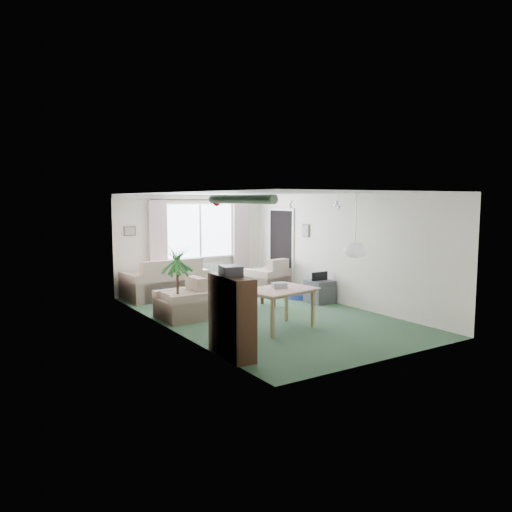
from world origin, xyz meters
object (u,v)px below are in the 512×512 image
coffee_table (253,299)px  tv_cube (319,291)px  dining_table (280,309)px  pet_bed (300,295)px  sofa (165,278)px  houseplant (178,283)px  bookshelf (232,316)px  armchair_corner (268,275)px  armchair_left (182,299)px

coffee_table → tv_cube: 1.58m
dining_table → tv_cube: size_ratio=2.03×
pet_bed → sofa: bearing=146.0°
tv_cube → pet_bed: size_ratio=0.88×
sofa → pet_bed: size_ratio=2.96×
houseplant → dining_table: houseplant is taller
sofa → tv_cube: sofa is taller
dining_table → sofa: bearing=99.1°
bookshelf → dining_table: size_ratio=1.06×
armchair_corner → bookshelf: bookshelf is taller
armchair_left → dining_table: size_ratio=0.78×
coffee_table → houseplant: houseplant is taller
bookshelf → houseplant: 2.36m
bookshelf → pet_bed: bearing=43.8°
sofa → armchair_corner: bearing=160.1°
bookshelf → pet_bed: size_ratio=1.90×
dining_table → bookshelf: bearing=-149.3°
armchair_corner → coffee_table: armchair_corner is taller
coffee_table → bookshelf: (-1.99, -2.57, 0.39)m
armchair_left → pet_bed: (3.15, 0.40, -0.33)m
tv_cube → coffee_table: bearing=169.3°
bookshelf → pet_bed: 4.57m
sofa → coffee_table: bearing=113.8°
tv_cube → dining_table: bearing=-145.4°
armchair_corner → tv_cube: 1.75m
bookshelf → dining_table: 1.75m
houseplant → armchair_left: bearing=45.0°
sofa → dining_table: size_ratio=1.65×
sofa → armchair_left: 2.23m
armchair_left → dining_table: (1.15, -1.62, -0.04)m
armchair_left → bookshelf: (-0.34, -2.50, 0.20)m
coffee_table → bookshelf: bookshelf is taller
armchair_corner → armchair_left: armchair_corner is taller
armchair_corner → houseplant: houseplant is taller
armchair_corner → dining_table: armchair_corner is taller
dining_table → pet_bed: (2.00, 2.02, -0.29)m
armchair_corner → coffee_table: 1.94m
bookshelf → tv_cube: size_ratio=2.16×
coffee_table → armchair_left: bearing=-177.5°
dining_table → pet_bed: size_ratio=1.79×
dining_table → houseplant: bearing=131.4°
armchair_left → tv_cube: bearing=83.3°
armchair_corner → tv_cube: armchair_corner is taller
houseplant → sofa: bearing=73.4°
armchair_left → houseplant: size_ratio=0.60×
tv_cube → armchair_corner: bearing=98.2°
houseplant → dining_table: bearing=-48.6°
pet_bed → tv_cube: bearing=-85.6°
armchair_left → coffee_table: (1.65, 0.07, -0.18)m
coffee_table → bookshelf: bearing=-127.8°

